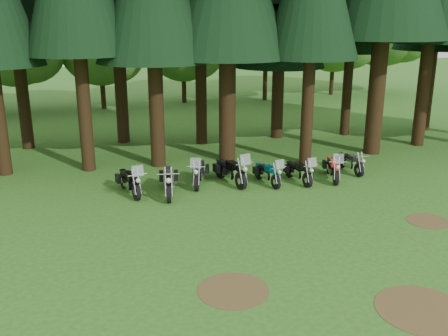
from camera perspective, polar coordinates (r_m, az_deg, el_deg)
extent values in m
plane|color=#265B18|center=(15.37, 9.81, -8.43)|extent=(120.00, 120.00, 0.00)
cylinder|color=#312110|center=(22.29, -15.72, 7.18)|extent=(0.58, 0.58, 5.99)
cylinder|color=#312110|center=(22.42, -7.74, 7.15)|extent=(0.66, 0.66, 5.57)
cylinder|color=#312110|center=(23.10, 0.38, 7.75)|extent=(0.77, 0.77, 5.70)
cylinder|color=#312110|center=(22.94, 9.55, 7.47)|extent=(0.55, 0.55, 5.71)
cylinder|color=#312110|center=(25.39, 17.08, 8.90)|extent=(0.80, 0.80, 6.62)
cylinder|color=#312110|center=(27.94, 21.87, 8.82)|extent=(0.64, 0.64, 6.35)
cylinder|color=#312110|center=(27.29, -22.02, 7.77)|extent=(0.60, 0.60, 5.53)
cylinder|color=#312110|center=(27.22, -11.69, 8.65)|extent=(0.65, 0.65, 5.55)
cylinder|color=#312110|center=(26.36, -2.63, 8.67)|extent=(0.58, 0.58, 5.52)
cylinder|color=#312110|center=(28.00, 6.15, 8.22)|extent=(0.66, 0.66, 4.70)
cone|color=black|center=(27.69, 6.46, 17.47)|extent=(4.94, 4.94, 5.87)
cylinder|color=#312110|center=(29.31, 13.92, 9.08)|extent=(0.53, 0.53, 5.56)
cylinder|color=#312110|center=(32.14, 22.37, 9.04)|extent=(0.61, 0.61, 5.65)
cylinder|color=#312110|center=(38.11, -22.39, 7.90)|extent=(0.36, 0.36, 2.80)
sphere|color=#3A6428|center=(37.79, -23.04, 13.49)|extent=(6.53, 6.53, 6.53)
sphere|color=#3A6428|center=(36.96, -21.30, 12.61)|extent=(4.67, 4.67, 4.67)
cylinder|color=#312110|center=(38.20, -13.67, 8.52)|extent=(0.36, 0.36, 2.55)
sphere|color=#3A6428|center=(37.88, -14.03, 13.60)|extent=(5.95, 5.95, 5.95)
sphere|color=#3A6428|center=(37.28, -12.33, 12.75)|extent=(4.25, 4.25, 4.25)
cylinder|color=#312110|center=(40.06, -4.59, 9.24)|extent=(0.36, 0.36, 2.47)
sphere|color=#3A6428|center=(39.76, -4.71, 13.95)|extent=(5.76, 5.76, 5.76)
sphere|color=#3A6428|center=(39.35, -3.05, 13.11)|extent=(4.12, 4.12, 4.12)
cylinder|color=#312110|center=(41.23, 4.72, 10.19)|extent=(0.36, 0.36, 3.52)
sphere|color=#3A6428|center=(40.95, 4.89, 16.73)|extent=(8.21, 8.21, 8.21)
sphere|color=#3A6428|center=(40.60, 7.27, 15.50)|extent=(5.87, 5.87, 5.87)
cylinder|color=#312110|center=(45.06, 12.22, 10.07)|extent=(0.36, 0.36, 2.94)
sphere|color=#3A6428|center=(44.79, 12.54, 15.04)|extent=(6.86, 6.86, 6.86)
sphere|color=#3A6428|center=(44.68, 14.34, 14.04)|extent=(4.90, 4.90, 4.90)
cylinder|color=#312110|center=(47.17, 17.32, 10.33)|extent=(0.36, 0.36, 3.52)
sphere|color=#3A6428|center=(46.93, 17.83, 16.01)|extent=(8.20, 8.20, 8.20)
sphere|color=#3A6428|center=(46.94, 19.86, 14.82)|extent=(5.86, 5.86, 5.86)
cylinder|color=#4C3D1E|center=(12.74, 1.05, -13.79)|extent=(1.80, 1.80, 0.01)
cylinder|color=#4C3D1E|center=(18.01, 22.29, -5.62)|extent=(1.40, 1.40, 0.01)
cylinder|color=#4C3D1E|center=(12.86, 21.79, -14.82)|extent=(2.20, 2.20, 0.01)
cylinder|color=black|center=(18.69, -9.98, -2.69)|extent=(0.28, 0.68, 0.66)
cylinder|color=black|center=(20.09, -11.40, -1.37)|extent=(0.28, 0.68, 0.66)
cube|color=silver|center=(19.40, -10.78, -1.72)|extent=(0.43, 0.75, 0.34)
cube|color=black|center=(19.08, -10.63, -0.88)|extent=(0.42, 0.60, 0.24)
cube|color=black|center=(19.52, -11.04, -0.63)|extent=(0.42, 0.60, 0.12)
cube|color=silver|center=(18.14, -9.82, -0.32)|extent=(0.44, 0.22, 0.40)
cylinder|color=black|center=(18.29, -6.31, -2.85)|extent=(0.27, 0.75, 0.73)
cylinder|color=black|center=(19.92, -6.34, -1.19)|extent=(0.27, 0.75, 0.73)
cube|color=silver|center=(19.12, -6.33, -1.65)|extent=(0.43, 0.81, 0.38)
cube|color=black|center=(18.76, -6.37, -0.74)|extent=(0.42, 0.65, 0.27)
cube|color=black|center=(19.26, -6.37, -0.41)|extent=(0.42, 0.65, 0.13)
cylinder|color=black|center=(19.44, -3.11, -1.68)|extent=(0.35, 0.67, 0.66)
cylinder|color=black|center=(20.90, -2.59, -0.34)|extent=(0.35, 0.67, 0.66)
cube|color=silver|center=(20.19, -2.83, -0.70)|extent=(0.49, 0.75, 0.34)
cube|color=#222328|center=(19.87, -2.92, 0.08)|extent=(0.46, 0.62, 0.24)
cube|color=black|center=(20.31, -2.77, 0.35)|extent=(0.46, 0.62, 0.12)
cube|color=silver|center=(18.89, -3.27, 0.58)|extent=(0.44, 0.26, 0.39)
cylinder|color=black|center=(19.56, 1.94, -1.48)|extent=(0.32, 0.72, 0.70)
cylinder|color=black|center=(20.92, -0.42, -0.24)|extent=(0.32, 0.72, 0.70)
cube|color=silver|center=(20.25, 0.65, -0.54)|extent=(0.47, 0.80, 0.36)
cube|color=black|center=(19.93, 1.01, 0.33)|extent=(0.45, 0.65, 0.26)
cube|color=black|center=(20.35, 0.30, 0.56)|extent=(0.45, 0.65, 0.13)
cube|color=silver|center=(19.02, 2.47, 0.98)|extent=(0.47, 0.24, 0.42)
cylinder|color=black|center=(19.73, 5.94, -1.58)|extent=(0.22, 0.60, 0.59)
cylinder|color=black|center=(20.87, 4.01, -0.49)|extent=(0.22, 0.60, 0.59)
cube|color=silver|center=(20.31, 4.89, -0.77)|extent=(0.35, 0.66, 0.30)
cube|color=#054C62|center=(20.04, 5.21, -0.05)|extent=(0.35, 0.53, 0.21)
cube|color=black|center=(20.39, 4.63, 0.15)|extent=(0.35, 0.53, 0.11)
cube|color=silver|center=(19.28, 6.42, 0.44)|extent=(0.39, 0.17, 0.35)
cylinder|color=black|center=(20.09, 9.52, -1.37)|extent=(0.21, 0.61, 0.60)
cylinder|color=black|center=(21.23, 7.49, -0.28)|extent=(0.21, 0.61, 0.60)
cube|color=silver|center=(20.66, 8.42, -0.56)|extent=(0.34, 0.67, 0.31)
cube|color=black|center=(20.40, 8.76, 0.16)|extent=(0.34, 0.53, 0.22)
cube|color=black|center=(20.75, 8.16, 0.37)|extent=(0.34, 0.53, 0.11)
cube|color=silver|center=(19.63, 10.05, 0.65)|extent=(0.39, 0.16, 0.36)
cylinder|color=black|center=(20.58, 12.67, -1.04)|extent=(0.32, 0.66, 0.64)
cylinder|color=black|center=(22.00, 11.96, 0.17)|extent=(0.32, 0.66, 0.64)
cube|color=silver|center=(21.31, 12.29, -0.15)|extent=(0.46, 0.73, 0.33)
cube|color=red|center=(21.00, 12.46, 0.58)|extent=(0.44, 0.60, 0.23)
cube|color=black|center=(21.43, 12.24, 0.82)|extent=(0.44, 0.60, 0.12)
cube|color=silver|center=(20.06, 12.98, 1.06)|extent=(0.43, 0.24, 0.39)
cylinder|color=black|center=(21.88, 15.19, -0.23)|extent=(0.17, 0.60, 0.59)
cylinder|color=black|center=(22.98, 13.25, 0.73)|extent=(0.17, 0.60, 0.59)
cube|color=silver|center=(22.44, 14.15, 0.49)|extent=(0.30, 0.64, 0.30)
cube|color=black|center=(22.19, 14.49, 1.14)|extent=(0.30, 0.51, 0.21)
cube|color=black|center=(22.53, 13.91, 1.32)|extent=(0.30, 0.51, 0.11)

